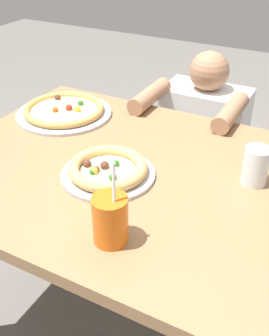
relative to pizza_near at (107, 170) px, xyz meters
name	(u,v)px	position (x,y,z in m)	size (l,w,h in m)	color
ground_plane	(123,315)	(0.00, 0.07, -0.77)	(8.00, 8.00, 0.00)	#66605B
dining_table	(120,192)	(0.00, 0.07, -0.13)	(1.16, 0.94, 0.75)	#936D47
pizza_near	(107,170)	(0.00, 0.00, 0.00)	(0.29, 0.29, 0.05)	#B7B7BC
pizza_far	(64,111)	(-0.38, 0.29, 0.00)	(0.38, 0.38, 0.04)	#B7B7BC
drink_cup_colored	(110,219)	(0.16, -0.24, 0.04)	(0.09, 0.09, 0.23)	orange
water_cup_clear	(256,166)	(0.41, 0.17, 0.04)	(0.08, 0.08, 0.12)	silver
diner_seated	(200,156)	(0.05, 0.78, -0.35)	(0.42, 0.52, 0.94)	#333847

